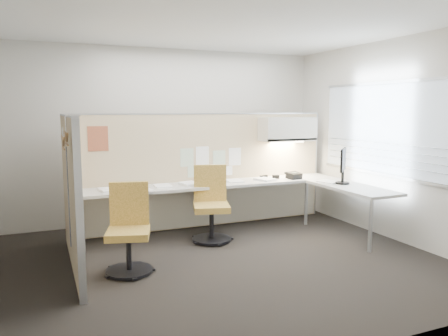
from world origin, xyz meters
name	(u,v)px	position (x,y,z in m)	size (l,w,h in m)	color
floor	(209,263)	(0.00, 0.00, -0.01)	(5.50, 4.50, 0.01)	black
ceiling	(208,21)	(0.00, 0.00, 2.80)	(5.50, 4.50, 0.01)	white
wall_back	(159,136)	(0.00, 2.25, 1.40)	(5.50, 0.02, 2.80)	beige
wall_front	(325,172)	(0.00, -2.25, 1.40)	(5.50, 0.02, 2.80)	beige
wall_right	(391,140)	(2.75, 0.00, 1.40)	(0.02, 4.50, 2.80)	beige
window_pane	(390,129)	(2.73, 0.00, 1.55)	(0.01, 2.80, 1.30)	#A9B9C5
partition_back	(205,171)	(0.55, 1.60, 0.88)	(4.10, 0.06, 1.75)	#C9B58B
partition_left	(71,193)	(-1.50, 0.50, 0.88)	(0.06, 2.20, 1.75)	#C9B58B
desk	(240,191)	(0.93, 1.13, 0.60)	(4.00, 2.07, 0.73)	beige
overhead_bin	(287,129)	(1.90, 1.39, 1.51)	(0.90, 0.36, 0.38)	beige
task_light_strip	(287,142)	(1.90, 1.39, 1.30)	(0.60, 0.06, 0.02)	#FFEABF
pinned_papers	(210,161)	(0.63, 1.57, 1.03)	(1.01, 0.00, 0.47)	#8CBF8C
poster	(98,139)	(-1.05, 1.57, 1.42)	(0.28, 0.00, 0.35)	#E2501C
chair_left	(129,231)	(-0.93, 0.09, 0.46)	(0.57, 0.59, 0.99)	black
chair_right	(211,206)	(0.36, 0.85, 0.48)	(0.60, 0.62, 1.03)	black
monitor	(343,164)	(2.30, 0.46, 1.03)	(0.37, 0.38, 0.52)	black
phone	(294,176)	(1.89, 1.16, 0.78)	(0.23, 0.22, 0.12)	black
stapler	(264,177)	(1.48, 1.39, 0.76)	(0.14, 0.04, 0.05)	black
tape_dispenser	(276,177)	(1.64, 1.27, 0.76)	(0.10, 0.06, 0.06)	black
coat_hook	(66,152)	(-1.58, -0.39, 1.43)	(0.18, 0.41, 1.25)	silver
paper_stack_0	(109,190)	(-0.97, 1.25, 0.74)	(0.23, 0.30, 0.03)	white
paper_stack_1	(163,186)	(-0.21, 1.29, 0.74)	(0.23, 0.30, 0.02)	white
paper_stack_2	(190,184)	(0.17, 1.21, 0.75)	(0.23, 0.30, 0.04)	white
paper_stack_3	(235,181)	(0.93, 1.30, 0.74)	(0.23, 0.30, 0.02)	white
paper_stack_4	(265,179)	(1.40, 1.21, 0.74)	(0.23, 0.30, 0.03)	white
paper_stack_5	(328,182)	(2.19, 0.65, 0.74)	(0.23, 0.30, 0.02)	white
paper_stack_6	(142,190)	(-0.56, 1.06, 0.74)	(0.23, 0.30, 0.02)	white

